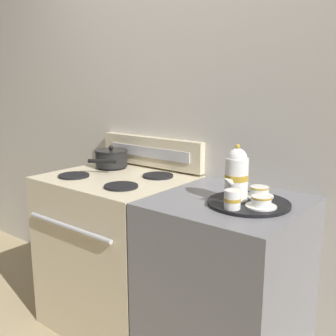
{
  "coord_description": "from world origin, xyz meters",
  "views": [
    {
      "loc": [
        1.21,
        -1.47,
        1.39
      ],
      "look_at": [
        -0.01,
        0.07,
        0.96
      ],
      "focal_mm": 42.0,
      "sensor_mm": 36.0,
      "label": 1
    }
  ],
  "objects_px": {
    "serving_tray": "(249,203)",
    "teacup_left": "(261,202)",
    "stove": "(118,251)",
    "teapot": "(236,174)",
    "teacup_right": "(259,192)",
    "creamer_jug": "(232,199)",
    "saucepan": "(111,158)"
  },
  "relations": [
    {
      "from": "serving_tray",
      "to": "teacup_left",
      "type": "xyz_separation_m",
      "value": [
        0.07,
        -0.04,
        0.03
      ]
    },
    {
      "from": "stove",
      "to": "teapot",
      "type": "distance_m",
      "value": 0.94
    },
    {
      "from": "stove",
      "to": "teapot",
      "type": "xyz_separation_m",
      "value": [
        0.75,
        -0.02,
        0.57
      ]
    },
    {
      "from": "teacup_left",
      "to": "teacup_right",
      "type": "relative_size",
      "value": 1.0
    },
    {
      "from": "teapot",
      "to": "creamer_jug",
      "type": "distance_m",
      "value": 0.15
    },
    {
      "from": "saucepan",
      "to": "teacup_left",
      "type": "xyz_separation_m",
      "value": [
        1.07,
        -0.18,
        -0.03
      ]
    },
    {
      "from": "saucepan",
      "to": "teacup_right",
      "type": "distance_m",
      "value": 1.0
    },
    {
      "from": "teacup_left",
      "to": "stove",
      "type": "bearing_deg",
      "value": 177.17
    },
    {
      "from": "teacup_left",
      "to": "teacup_right",
      "type": "bearing_deg",
      "value": 118.28
    },
    {
      "from": "saucepan",
      "to": "serving_tray",
      "type": "height_order",
      "value": "saucepan"
    },
    {
      "from": "teapot",
      "to": "creamer_jug",
      "type": "height_order",
      "value": "teapot"
    },
    {
      "from": "teacup_left",
      "to": "creamer_jug",
      "type": "distance_m",
      "value": 0.12
    },
    {
      "from": "serving_tray",
      "to": "teacup_left",
      "type": "relative_size",
      "value": 2.77
    },
    {
      "from": "stove",
      "to": "teapot",
      "type": "bearing_deg",
      "value": -1.49
    },
    {
      "from": "saucepan",
      "to": "serving_tray",
      "type": "relative_size",
      "value": 0.86
    },
    {
      "from": "stove",
      "to": "creamer_jug",
      "type": "relative_size",
      "value": 11.68
    },
    {
      "from": "teapot",
      "to": "teacup_right",
      "type": "relative_size",
      "value": 1.92
    },
    {
      "from": "serving_tray",
      "to": "teapot",
      "type": "distance_m",
      "value": 0.13
    },
    {
      "from": "teacup_left",
      "to": "teacup_right",
      "type": "xyz_separation_m",
      "value": [
        -0.07,
        0.13,
        0.0
      ]
    },
    {
      "from": "saucepan",
      "to": "creamer_jug",
      "type": "bearing_deg",
      "value": -15.68
    },
    {
      "from": "stove",
      "to": "serving_tray",
      "type": "distance_m",
      "value": 0.93
    },
    {
      "from": "saucepan",
      "to": "teacup_left",
      "type": "distance_m",
      "value": 1.08
    },
    {
      "from": "teacup_left",
      "to": "creamer_jug",
      "type": "relative_size",
      "value": 1.65
    },
    {
      "from": "saucepan",
      "to": "serving_tray",
      "type": "xyz_separation_m",
      "value": [
        0.99,
        -0.15,
        -0.06
      ]
    },
    {
      "from": "saucepan",
      "to": "stove",
      "type": "bearing_deg",
      "value": -37.66
    },
    {
      "from": "stove",
      "to": "saucepan",
      "type": "distance_m",
      "value": 0.55
    },
    {
      "from": "saucepan",
      "to": "creamer_jug",
      "type": "relative_size",
      "value": 3.96
    },
    {
      "from": "saucepan",
      "to": "creamer_jug",
      "type": "distance_m",
      "value": 1.02
    },
    {
      "from": "saucepan",
      "to": "teacup_right",
      "type": "xyz_separation_m",
      "value": [
        0.99,
        -0.05,
        -0.03
      ]
    },
    {
      "from": "serving_tray",
      "to": "teapot",
      "type": "xyz_separation_m",
      "value": [
        -0.06,
        -0.01,
        0.12
      ]
    },
    {
      "from": "teacup_right",
      "to": "creamer_jug",
      "type": "height_order",
      "value": "creamer_jug"
    },
    {
      "from": "serving_tray",
      "to": "teacup_left",
      "type": "bearing_deg",
      "value": -26.48
    }
  ]
}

